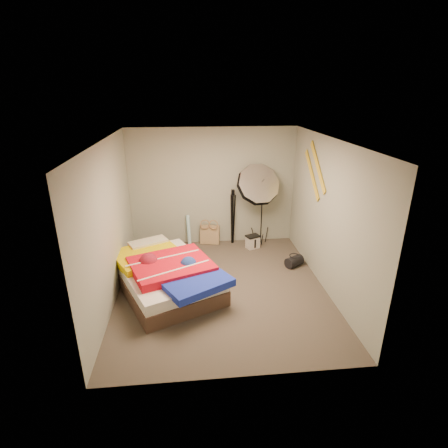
{
  "coord_description": "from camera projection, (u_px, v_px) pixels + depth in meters",
  "views": [
    {
      "loc": [
        -0.49,
        -5.18,
        3.2
      ],
      "look_at": [
        0.1,
        0.6,
        0.95
      ],
      "focal_mm": 28.0,
      "sensor_mm": 36.0,
      "label": 1
    }
  ],
  "objects": [
    {
      "name": "tote_bag",
      "position": [
        210.0,
        234.0,
        7.69
      ],
      "size": [
        0.45,
        0.27,
        0.43
      ],
      "primitive_type": "cube",
      "rotation": [
        -0.14,
        0.0,
        -0.22
      ],
      "color": "tan",
      "rests_on": "floor"
    },
    {
      "name": "ceiling",
      "position": [
        221.0,
        140.0,
        5.11
      ],
      "size": [
        4.0,
        4.0,
        0.0
      ],
      "primitive_type": "plane",
      "rotation": [
        3.14,
        0.0,
        0.0
      ],
      "color": "silver",
      "rests_on": "wall_back"
    },
    {
      "name": "wrapping_roll",
      "position": [
        189.0,
        230.0,
        7.6
      ],
      "size": [
        0.11,
        0.2,
        0.66
      ],
      "primitive_type": "cylinder",
      "rotation": [
        -0.17,
        0.0,
        0.22
      ],
      "color": "#5EC0E3",
      "rests_on": "floor"
    },
    {
      "name": "wall_left",
      "position": [
        109.0,
        224.0,
        5.39
      ],
      "size": [
        0.0,
        4.0,
        4.0
      ],
      "primitive_type": "plane",
      "rotation": [
        1.57,
        0.0,
        1.57
      ],
      "color": "gray",
      "rests_on": "floor"
    },
    {
      "name": "bed",
      "position": [
        166.0,
        274.0,
        5.88
      ],
      "size": [
        2.14,
        2.36,
        0.58
      ],
      "color": "#4E362B",
      "rests_on": "floor"
    },
    {
      "name": "camera_tripod",
      "position": [
        233.0,
        213.0,
        7.53
      ],
      "size": [
        0.07,
        0.07,
        1.22
      ],
      "color": "black",
      "rests_on": "floor"
    },
    {
      "name": "photo_umbrella",
      "position": [
        257.0,
        185.0,
        7.17
      ],
      "size": [
        1.07,
        0.74,
        1.88
      ],
      "color": "black",
      "rests_on": "floor"
    },
    {
      "name": "wall_stripe_lower",
      "position": [
        312.0,
        175.0,
        6.33
      ],
      "size": [
        0.02,
        0.91,
        0.78
      ],
      "primitive_type": "cube",
      "rotation": [
        0.7,
        0.0,
        0.0
      ],
      "color": "gold",
      "rests_on": "wall_right"
    },
    {
      "name": "wall_right",
      "position": [
        328.0,
        216.0,
        5.72
      ],
      "size": [
        0.0,
        4.0,
        4.0
      ],
      "primitive_type": "plane",
      "rotation": [
        1.57,
        0.0,
        -1.57
      ],
      "color": "gray",
      "rests_on": "floor"
    },
    {
      "name": "duffel_bag",
      "position": [
        294.0,
        261.0,
        6.72
      ],
      "size": [
        0.4,
        0.35,
        0.21
      ],
      "primitive_type": "cylinder",
      "rotation": [
        0.0,
        1.57,
        0.54
      ],
      "color": "black",
      "rests_on": "floor"
    },
    {
      "name": "wall_stripe_upper",
      "position": [
        318.0,
        167.0,
        6.02
      ],
      "size": [
        0.02,
        0.91,
        0.78
      ],
      "primitive_type": "cube",
      "rotation": [
        0.7,
        0.0,
        0.0
      ],
      "color": "gold",
      "rests_on": "wall_right"
    },
    {
      "name": "wall_back",
      "position": [
        213.0,
        187.0,
        7.41
      ],
      "size": [
        3.5,
        0.0,
        3.5
      ],
      "primitive_type": "plane",
      "rotation": [
        1.57,
        0.0,
        0.0
      ],
      "color": "gray",
      "rests_on": "floor"
    },
    {
      "name": "camera_case",
      "position": [
        253.0,
        242.0,
        7.49
      ],
      "size": [
        0.32,
        0.28,
        0.26
      ],
      "primitive_type": "cube",
      "rotation": [
        0.0,
        0.0,
        0.4
      ],
      "color": "beige",
      "rests_on": "floor"
    },
    {
      "name": "wall_front",
      "position": [
        239.0,
        286.0,
        3.7
      ],
      "size": [
        3.5,
        0.0,
        3.5
      ],
      "primitive_type": "plane",
      "rotation": [
        -1.57,
        0.0,
        0.0
      ],
      "color": "gray",
      "rests_on": "floor"
    },
    {
      "name": "floor",
      "position": [
        222.0,
        288.0,
        6.01
      ],
      "size": [
        4.0,
        4.0,
        0.0
      ],
      "primitive_type": "plane",
      "color": "#4E453D",
      "rests_on": "ground"
    }
  ]
}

